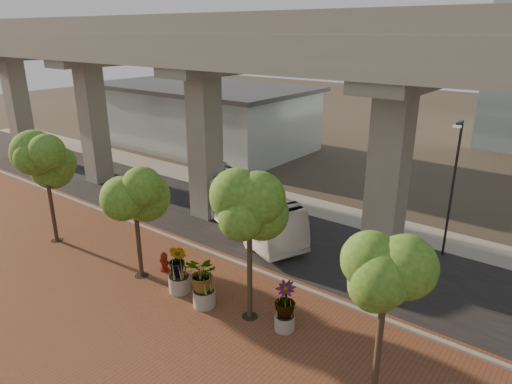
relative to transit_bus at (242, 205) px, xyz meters
The scene contains 18 objects.
ground 3.75m from the transit_bus, 32.79° to the right, with size 160.00×160.00×0.00m, color #342E25.
brick_plaza 10.38m from the transit_bus, 73.66° to the right, with size 70.00×13.00×0.06m, color brown.
asphalt_road 3.25m from the transit_bus, ahead, with size 90.00×8.00×0.04m, color black.
curb_strip 5.03m from the transit_bus, 53.18° to the right, with size 70.00×0.25×0.16m, color gray.
far_sidewalk 6.50m from the transit_bus, 62.84° to the left, with size 90.00×3.00×0.06m, color gray.
transit_viaduct 6.47m from the transit_bus, ahead, with size 72.00×5.60×12.40m.
station_pavilion 22.26m from the transit_bus, 140.43° to the left, with size 23.00×13.00×6.30m.
transit_bus is the anchor object (origin of this frame).
fire_hydrant 6.73m from the transit_bus, 87.00° to the right, with size 0.51×0.46×1.03m.
planter_front 8.74m from the transit_bus, 61.83° to the right, with size 2.20×2.20×2.42m.
planter_right 10.51m from the transit_bus, 41.34° to the right, with size 2.02×2.02×2.16m.
planter_left 7.92m from the transit_bus, 72.43° to the right, with size 2.21×2.21×2.43m.
street_tree_far_west 11.40m from the transit_bus, 131.82° to the right, with size 3.73×3.73×6.45m.
street_tree_near_west 8.25m from the transit_bus, 91.25° to the right, with size 3.62×3.62×6.01m.
street_tree_near_east 10.11m from the transit_bus, 48.79° to the right, with size 3.40×3.40×6.58m.
street_tree_far_east 15.05m from the transit_bus, 33.55° to the right, with size 3.14×3.14×5.93m.
streetlamp_west 8.70m from the transit_bus, 146.47° to the left, with size 0.38×1.11×7.67m.
streetlamp_east 11.91m from the transit_bus, 18.58° to the left, with size 0.36×1.07×7.37m.
Camera 1 is at (13.67, -18.17, 11.57)m, focal length 32.00 mm.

